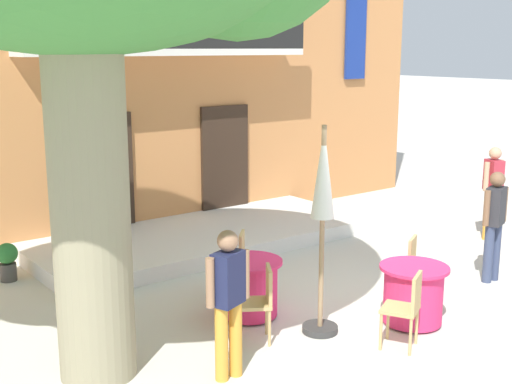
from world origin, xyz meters
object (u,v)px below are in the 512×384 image
object	(u,v)px
pedestrian_near_entrance	(228,296)
pedestrian_by_tree	(494,220)
cafe_chair_near_tree_1	(260,298)
cafe_table_middle	(413,294)
cafe_chair_middle_0	(407,305)
cafe_chair_middle_1	(419,266)
cafe_umbrella	(323,200)
pedestrian_mid_plaza	(493,187)
cafe_table_near_tree	(249,287)
ground_planter_left	(7,260)
cafe_chair_near_tree_0	(249,259)

from	to	relation	value
pedestrian_near_entrance	pedestrian_by_tree	xyz separation A→B (m)	(4.84, 0.09, 0.03)
cafe_chair_near_tree_1	cafe_table_middle	bearing A→B (deg)	-22.74
cafe_chair_middle_0	cafe_chair_middle_1	bearing A→B (deg)	33.88
cafe_umbrella	pedestrian_mid_plaza	bearing A→B (deg)	12.38
cafe_table_near_tree	pedestrian_near_entrance	xyz separation A→B (m)	(-1.16, -1.20, 0.52)
cafe_chair_near_tree_1	cafe_table_near_tree	bearing A→B (deg)	63.31
cafe_umbrella	pedestrian_near_entrance	distance (m)	1.75
ground_planter_left	pedestrian_mid_plaza	xyz separation A→B (m)	(7.71, -3.04, 0.63)
cafe_umbrella	pedestrian_by_tree	xyz separation A→B (m)	(3.28, -0.18, -0.73)
cafe_chair_middle_0	cafe_chair_middle_1	xyz separation A→B (m)	(1.25, 0.84, 0.00)
pedestrian_by_tree	cafe_table_middle	bearing A→B (deg)	-171.38
ground_planter_left	pedestrian_near_entrance	distance (m)	4.60
cafe_chair_middle_1	pedestrian_mid_plaza	distance (m)	3.77
cafe_table_middle	cafe_umbrella	world-z (taller)	cafe_umbrella
cafe_table_middle	cafe_chair_middle_0	xyz separation A→B (m)	(-0.63, -0.42, 0.14)
cafe_umbrella	pedestrian_near_entrance	world-z (taller)	cafe_umbrella
ground_planter_left	pedestrian_near_entrance	bearing A→B (deg)	-78.73
ground_planter_left	pedestrian_by_tree	bearing A→B (deg)	-37.40
cafe_table_near_tree	cafe_umbrella	world-z (taller)	cafe_umbrella
cafe_chair_near_tree_1	cafe_chair_middle_1	bearing A→B (deg)	-8.03
pedestrian_by_tree	cafe_table_near_tree	bearing A→B (deg)	163.19
cafe_chair_near_tree_1	pedestrian_mid_plaza	size ratio (longest dim) A/B	0.54
cafe_chair_near_tree_0	cafe_table_middle	world-z (taller)	cafe_chair_near_tree_0
cafe_chair_near_tree_0	cafe_umbrella	world-z (taller)	cafe_umbrella
cafe_chair_middle_0	pedestrian_near_entrance	distance (m)	2.17
cafe_umbrella	cafe_chair_middle_1	bearing A→B (deg)	-3.10
ground_planter_left	pedestrian_by_tree	world-z (taller)	pedestrian_by_tree
cafe_table_middle	cafe_chair_middle_0	bearing A→B (deg)	-146.30
cafe_chair_middle_1	ground_planter_left	size ratio (longest dim) A/B	1.56
cafe_table_near_tree	cafe_chair_near_tree_0	world-z (taller)	cafe_chair_near_tree_0
cafe_chair_middle_0	pedestrian_near_entrance	bearing A→B (deg)	161.94
cafe_chair_near_tree_0	pedestrian_near_entrance	world-z (taller)	pedestrian_near_entrance
cafe_table_near_tree	cafe_chair_middle_1	bearing A→B (deg)	-25.70
cafe_chair_middle_0	cafe_umbrella	distance (m)	1.55
cafe_chair_middle_1	ground_planter_left	bearing A→B (deg)	134.20
cafe_chair_near_tree_1	cafe_chair_near_tree_0	bearing A→B (deg)	58.17
pedestrian_mid_plaza	pedestrian_by_tree	bearing A→B (deg)	-145.85
cafe_table_near_tree	ground_planter_left	size ratio (longest dim) A/B	1.49
cafe_chair_middle_1	ground_planter_left	world-z (taller)	cafe_chair_middle_1
cafe_chair_near_tree_0	cafe_chair_near_tree_1	distance (m)	1.50
cafe_chair_middle_1	cafe_umbrella	size ratio (longest dim) A/B	0.36
ground_planter_left	pedestrian_near_entrance	world-z (taller)	pedestrian_near_entrance
cafe_table_middle	pedestrian_near_entrance	bearing A→B (deg)	174.75
cafe_umbrella	pedestrian_mid_plaza	world-z (taller)	cafe_umbrella
cafe_chair_near_tree_1	pedestrian_by_tree	xyz separation A→B (m)	(4.02, -0.44, 0.41)
cafe_table_middle	ground_planter_left	xyz separation A→B (m)	(-3.55, 4.71, -0.07)
pedestrian_mid_plaza	cafe_umbrella	bearing A→B (deg)	-167.62
cafe_table_near_tree	cafe_chair_near_tree_1	world-z (taller)	cafe_chair_near_tree_1
cafe_umbrella	ground_planter_left	world-z (taller)	cafe_umbrella
cafe_chair_near_tree_0	cafe_chair_near_tree_1	xyz separation A→B (m)	(-0.79, -1.28, 0.00)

